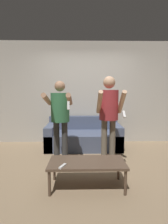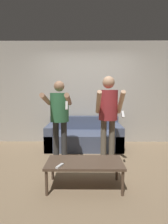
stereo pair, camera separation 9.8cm
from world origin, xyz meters
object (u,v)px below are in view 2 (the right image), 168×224
(person_standing_left, at_px, (59,113))
(person_standing_right, at_px, (108,110))
(couch, at_px, (84,137))
(remote_on_table, at_px, (60,166))
(coffee_table, at_px, (85,164))

(person_standing_left, height_order, person_standing_right, person_standing_right)
(couch, height_order, remote_on_table, couch)
(person_standing_left, distance_m, person_standing_right, 0.90)
(person_standing_right, relative_size, remote_on_table, 10.97)
(remote_on_table, bearing_deg, person_standing_left, 97.99)
(remote_on_table, bearing_deg, coffee_table, 29.24)
(couch, bearing_deg, person_standing_right, -66.81)
(person_standing_left, relative_size, coffee_table, 1.44)
(coffee_table, bearing_deg, remote_on_table, -150.76)
(person_standing_right, bearing_deg, coffee_table, -118.30)
(remote_on_table, bearing_deg, person_standing_right, 52.36)
(person_standing_left, distance_m, coffee_table, 1.13)
(couch, xyz_separation_m, person_standing_left, (-0.45, -1.06, 0.74))
(couch, distance_m, remote_on_table, 2.07)
(coffee_table, xyz_separation_m, remote_on_table, (-0.33, -0.18, 0.05))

